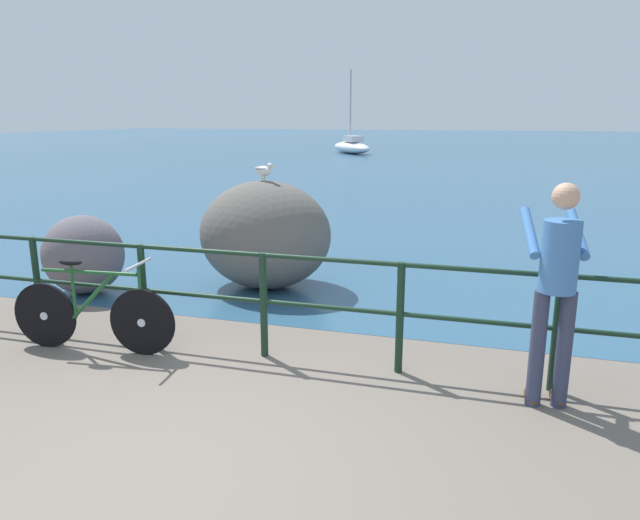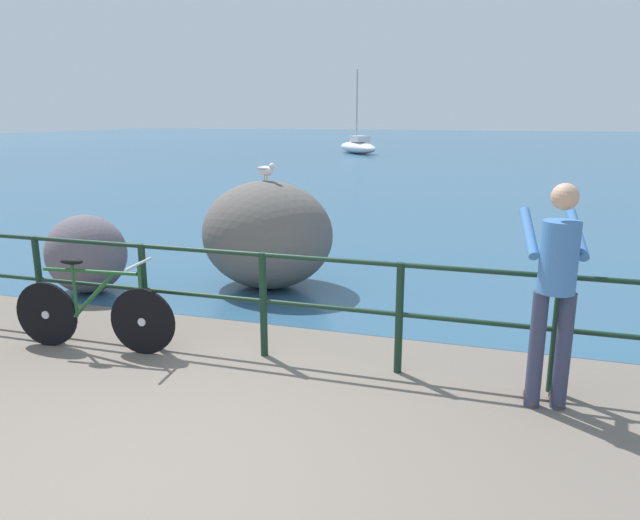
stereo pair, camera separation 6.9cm
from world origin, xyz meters
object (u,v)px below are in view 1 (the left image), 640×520
Objects in this scene: sailboat at (351,146)px; breakwater_boulder_main at (265,235)px; bicycle at (93,313)px; breakwater_boulder_left at (83,254)px; seagull at (264,170)px; person_at_railing at (556,285)px.

breakwater_boulder_main is at bearing 154.00° from sailboat.
bicycle is 1.62× the size of breakwater_boulder_left.
breakwater_boulder_main is at bearing 22.58° from breakwater_boulder_left.
seagull reaches higher than breakwater_boulder_left.
bicycle is at bearing -84.20° from seagull.
bicycle is 5.04× the size of seagull.
bicycle is 0.35× the size of sailboat.
breakwater_boulder_left is at bearing 64.77° from person_at_railing.
breakwater_boulder_left is at bearing 124.31° from bicycle.
person_at_railing reaches higher than seagull.
bicycle is 2.69m from breakwater_boulder_main.
person_at_railing is at bearing -4.52° from bicycle.
breakwater_boulder_left is 2.57m from seagull.
breakwater_boulder_main reaches higher than bicycle.
person_at_railing reaches higher than breakwater_boulder_main.
seagull reaches higher than breakwater_boulder_main.
breakwater_boulder_main is 0.86m from seagull.
breakwater_boulder_main is at bearing 67.13° from bicycle.
seagull is at bearing 22.85° from breakwater_boulder_left.
seagull is (-3.38, 2.48, 0.58)m from person_at_railing.
breakwater_boulder_main is at bearing 44.35° from person_at_railing.
bicycle is at bearing 81.60° from person_at_railing.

